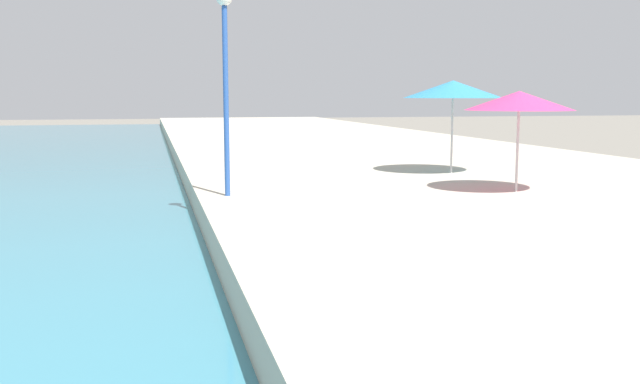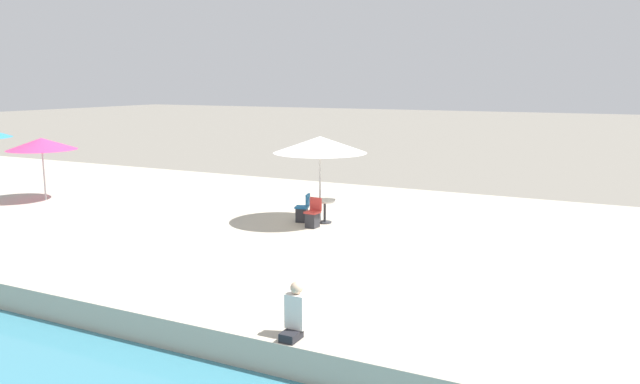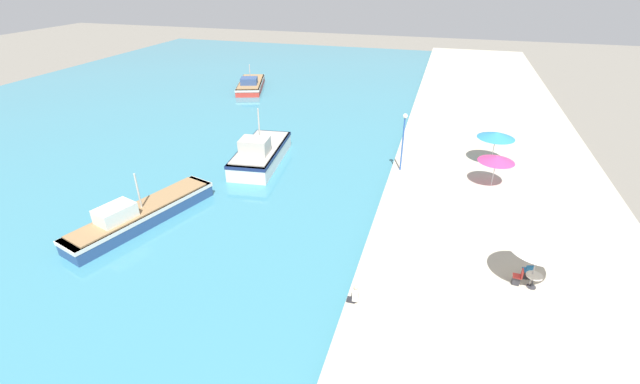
{
  "view_description": "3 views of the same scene",
  "coord_description": "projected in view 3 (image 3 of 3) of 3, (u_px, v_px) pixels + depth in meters",
  "views": [
    {
      "loc": [
        -0.99,
        8.39,
        2.91
      ],
      "look_at": [
        1.5,
        18.83,
        1.45
      ],
      "focal_mm": 40.0,
      "sensor_mm": 36.0,
      "label": 1
    },
    {
      "loc": [
        -8.67,
        3.76,
        5.1
      ],
      "look_at": [
        8.61,
        12.49,
        1.65
      ],
      "focal_mm": 35.0,
      "sensor_mm": 36.0,
      "label": 2
    },
    {
      "loc": [
        3.22,
        -6.57,
        14.94
      ],
      "look_at": [
        -4.0,
        18.0,
        1.25
      ],
      "focal_mm": 24.0,
      "sensor_mm": 36.0,
      "label": 3
    }
  ],
  "objects": [
    {
      "name": "cafe_chair_left",
      "position": [
        517.0,
        279.0,
        21.46
      ],
      "size": [
        0.46,
        0.43,
        0.91
      ],
      "rotation": [
        0.0,
        0.0,
        1.5
      ],
      "color": "#2D2D33",
      "rests_on": "quay_promenade"
    },
    {
      "name": "cafe_umbrella_white",
      "position": [
        497.0,
        159.0,
        30.18
      ],
      "size": [
        2.54,
        2.54,
        2.36
      ],
      "color": "#B7B7B7",
      "rests_on": "quay_promenade"
    },
    {
      "name": "cafe_chair_right",
      "position": [
        527.0,
        273.0,
        21.88
      ],
      "size": [
        0.5,
        0.52,
        0.91
      ],
      "rotation": [
        0.0,
        0.0,
        0.26
      ],
      "color": "#2D2D33",
      "rests_on": "quay_promenade"
    },
    {
      "name": "water_basin",
      "position": [
        174.0,
        104.0,
        51.66
      ],
      "size": [
        56.0,
        90.0,
        0.04
      ],
      "color": "teal",
      "rests_on": "ground_plane"
    },
    {
      "name": "lamppost",
      "position": [
        404.0,
        132.0,
        32.14
      ],
      "size": [
        0.36,
        0.36,
        4.56
      ],
      "color": "#28519E",
      "rests_on": "quay_promenade"
    },
    {
      "name": "cafe_umbrella_pink",
      "position": [
        541.0,
        244.0,
        20.34
      ],
      "size": [
        2.94,
        2.94,
        2.76
      ],
      "color": "#B7B7B7",
      "rests_on": "quay_promenade"
    },
    {
      "name": "cafe_table",
      "position": [
        534.0,
        279.0,
        21.14
      ],
      "size": [
        0.8,
        0.8,
        0.74
      ],
      "color": "#333338",
      "rests_on": "quay_promenade"
    },
    {
      "name": "fishing_boat_far",
      "position": [
        251.0,
        84.0,
        57.39
      ],
      "size": [
        5.68,
        9.38,
        3.2
      ],
      "rotation": [
        0.0,
        0.0,
        0.32
      ],
      "color": "red",
      "rests_on": "water_basin"
    },
    {
      "name": "fishing_boat_near",
      "position": [
        141.0,
        214.0,
        27.51
      ],
      "size": [
        5.04,
        10.4,
        3.5
      ],
      "rotation": [
        0.0,
        0.0,
        -0.3
      ],
      "color": "navy",
      "rests_on": "water_basin"
    },
    {
      "name": "cafe_umbrella_striped",
      "position": [
        496.0,
        135.0,
        33.54
      ],
      "size": [
        2.88,
        2.88,
        2.69
      ],
      "color": "#B7B7B7",
      "rests_on": "quay_promenade"
    },
    {
      "name": "fishing_boat_mid",
      "position": [
        260.0,
        153.0,
        35.76
      ],
      "size": [
        4.12,
        8.55,
        4.72
      ],
      "rotation": [
        0.0,
        0.0,
        0.11
      ],
      "color": "white",
      "rests_on": "water_basin"
    },
    {
      "name": "person_at_quay",
      "position": [
        355.0,
        295.0,
        20.26
      ],
      "size": [
        0.54,
        0.36,
        1.0
      ],
      "color": "#232328",
      "rests_on": "quay_promenade"
    },
    {
      "name": "quay_promenade",
      "position": [
        489.0,
        130.0,
        42.57
      ],
      "size": [
        16.0,
        90.0,
        0.65
      ],
      "color": "#BCB29E",
      "rests_on": "ground_plane"
    }
  ]
}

